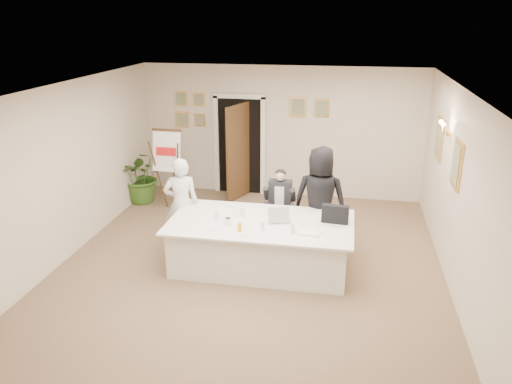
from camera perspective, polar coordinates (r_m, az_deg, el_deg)
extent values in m
plane|color=brown|center=(8.01, -0.75, -8.57)|extent=(7.00, 7.00, 0.00)
cube|color=white|center=(7.12, -0.85, 11.68)|extent=(6.00, 7.00, 0.02)
cube|color=beige|center=(10.78, 2.88, 6.85)|extent=(6.00, 0.10, 2.80)
cube|color=beige|center=(4.40, -10.04, -13.64)|extent=(6.00, 0.10, 2.80)
cube|color=beige|center=(8.53, -20.97, 2.08)|extent=(0.10, 7.00, 2.80)
cube|color=beige|center=(7.49, 22.33, -0.47)|extent=(0.10, 7.00, 2.80)
cube|color=black|center=(10.98, -1.85, 5.23)|extent=(0.92, 0.06, 2.10)
cube|color=white|center=(11.07, -4.52, 5.30)|extent=(0.10, 0.06, 2.20)
cube|color=white|center=(10.86, 0.81, 5.07)|extent=(0.10, 0.06, 2.20)
cube|color=#331E10|center=(10.58, -2.06, 4.56)|extent=(0.33, 0.81, 2.02)
cube|color=white|center=(7.86, 0.54, -6.06)|extent=(2.65, 1.33, 0.75)
cube|color=white|center=(7.70, 0.55, -3.49)|extent=(2.83, 1.51, 0.03)
cube|color=white|center=(10.01, -10.17, 4.60)|extent=(0.57, 0.19, 0.80)
imported|color=silver|center=(8.43, -8.53, -1.36)|extent=(0.68, 0.55, 1.59)
imported|color=black|center=(8.34, 7.33, -0.81)|extent=(0.91, 0.62, 1.79)
imported|color=#335B1E|center=(10.80, -12.84, 1.86)|extent=(1.35, 1.30, 1.15)
cube|color=black|center=(7.69, 9.03, -2.51)|extent=(0.42, 0.15, 0.28)
cube|color=white|center=(7.32, 6.22, -4.66)|extent=(0.31, 0.24, 0.03)
cylinder|color=white|center=(7.64, -7.29, -3.69)|extent=(0.25, 0.25, 0.01)
cylinder|color=white|center=(7.49, -4.69, -4.09)|extent=(0.26, 0.26, 0.01)
cylinder|color=white|center=(7.27, -1.05, -4.78)|extent=(0.21, 0.21, 0.01)
cylinder|color=silver|center=(7.77, -4.55, -2.67)|extent=(0.07, 0.07, 0.14)
cylinder|color=silver|center=(7.37, 0.77, -3.89)|extent=(0.08, 0.08, 0.14)
cylinder|color=silver|center=(7.30, 4.21, -4.17)|extent=(0.08, 0.08, 0.14)
cylinder|color=silver|center=(7.87, -1.59, -2.30)|extent=(0.08, 0.08, 0.14)
cylinder|color=orange|center=(7.34, -1.89, -4.05)|extent=(0.07, 0.07, 0.13)
cylinder|color=silver|center=(7.57, -3.24, -3.37)|extent=(0.12, 0.12, 0.11)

